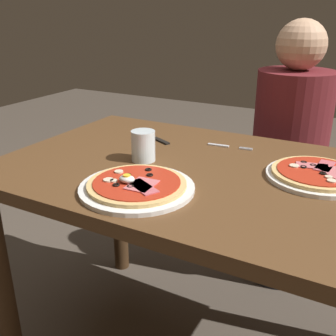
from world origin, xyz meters
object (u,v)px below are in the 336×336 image
at_px(fork, 226,146).
at_px(knife, 155,138).
at_px(dining_table, 199,203).
at_px(pizza_across_left, 317,174).
at_px(pizza_foreground, 137,186).
at_px(diner_person, 287,167).
at_px(water_glass_near, 143,148).

xyz_separation_m(fork, knife, (-0.27, -0.04, 0.00)).
bearing_deg(fork, dining_table, -89.85).
relative_size(pizza_across_left, knife, 1.56).
distance_m(pizza_foreground, fork, 0.46).
xyz_separation_m(pizza_foreground, knife, (-0.18, 0.41, -0.01)).
relative_size(pizza_across_left, diner_person, 0.24).
bearing_deg(pizza_foreground, pizza_across_left, 37.27).
xyz_separation_m(water_glass_near, knife, (-0.08, 0.21, -0.04)).
distance_m(dining_table, pizza_across_left, 0.36).
distance_m(pizza_across_left, diner_person, 0.64).
relative_size(pizza_foreground, knife, 1.69).
relative_size(dining_table, water_glass_near, 12.74).
distance_m(pizza_across_left, knife, 0.60).
bearing_deg(dining_table, pizza_foreground, -110.33).
bearing_deg(water_glass_near, pizza_across_left, 12.28).
relative_size(knife, diner_person, 0.16).
bearing_deg(dining_table, water_glass_near, -172.23).
xyz_separation_m(pizza_foreground, water_glass_near, (-0.10, 0.20, 0.03)).
bearing_deg(dining_table, pizza_across_left, 14.79).
height_order(dining_table, water_glass_near, water_glass_near).
xyz_separation_m(pizza_foreground, fork, (0.08, 0.45, -0.01)).
height_order(pizza_across_left, water_glass_near, water_glass_near).
xyz_separation_m(water_glass_near, diner_person, (0.32, 0.69, -0.24)).
distance_m(knife, diner_person, 0.65).
relative_size(water_glass_near, fork, 0.61).
xyz_separation_m(fork, diner_person, (0.13, 0.44, -0.20)).
bearing_deg(pizza_foreground, fork, 79.58).
distance_m(pizza_across_left, fork, 0.35).
height_order(pizza_foreground, fork, pizza_foreground).
bearing_deg(pizza_across_left, knife, 170.29).
bearing_deg(diner_person, pizza_foreground, 76.30).
bearing_deg(diner_person, dining_table, 78.66).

